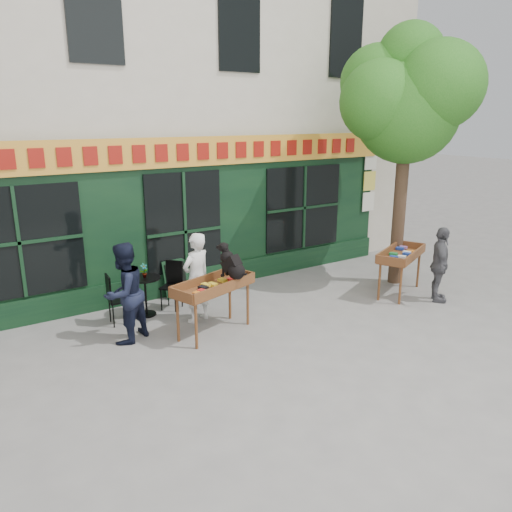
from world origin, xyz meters
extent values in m
plane|color=slate|center=(0.00, 0.00, 0.00)|extent=(80.00, 80.00, 0.00)
cube|color=beige|center=(0.00, 6.00, 5.00)|extent=(14.00, 7.00, 10.00)
cube|color=black|center=(0.00, 2.42, 1.60)|extent=(11.00, 0.16, 3.20)
cube|color=gold|center=(0.00, 2.30, 3.00)|extent=(11.00, 0.06, 0.60)
cube|color=#9C170E|center=(0.00, 2.26, 3.00)|extent=(9.60, 0.03, 0.34)
cube|color=black|center=(0.00, 2.32, 0.25)|extent=(11.00, 0.10, 0.50)
cube|color=black|center=(0.00, 2.32, 1.35)|extent=(1.70, 0.05, 2.50)
cube|color=black|center=(-3.20, 2.32, 1.55)|extent=(2.20, 0.05, 2.00)
cube|color=black|center=(3.20, 2.32, 1.55)|extent=(2.20, 0.05, 2.00)
cube|color=silver|center=(5.40, 2.30, 1.50)|extent=(0.42, 0.02, 0.50)
cube|color=#E5D14C|center=(5.40, 2.30, 2.05)|extent=(0.42, 0.02, 0.50)
cube|color=silver|center=(5.40, 2.30, 2.60)|extent=(0.42, 0.02, 0.50)
cylinder|color=#382619|center=(4.30, 0.30, 1.80)|extent=(0.28, 0.28, 3.60)
sphere|color=#185C15|center=(4.30, 0.30, 3.80)|extent=(2.20, 2.20, 2.20)
sphere|color=#185C15|center=(5.00, 0.60, 4.10)|extent=(1.80, 1.80, 1.80)
sphere|color=#185C15|center=(3.70, 0.50, 4.00)|extent=(1.70, 1.70, 1.70)
sphere|color=#185C15|center=(4.50, -0.30, 4.30)|extent=(1.80, 1.80, 1.80)
sphere|color=#185C15|center=(4.00, 0.90, 4.40)|extent=(1.60, 1.60, 1.60)
sphere|color=#185C15|center=(4.40, 0.40, 4.90)|extent=(1.40, 1.40, 1.40)
cylinder|color=brown|center=(-1.08, -0.28, 0.40)|extent=(0.05, 0.05, 0.80)
cylinder|color=brown|center=(0.16, 0.10, 0.40)|extent=(0.05, 0.05, 0.80)
cylinder|color=brown|center=(-1.21, 0.14, 0.40)|extent=(0.05, 0.05, 0.80)
cylinder|color=brown|center=(0.03, 0.52, 0.40)|extent=(0.05, 0.05, 0.80)
cube|color=brown|center=(-0.53, 0.12, 0.82)|extent=(1.60, 1.00, 0.05)
cube|color=brown|center=(-0.44, -0.16, 0.90)|extent=(1.45, 0.48, 0.18)
cube|color=brown|center=(-0.61, 0.40, 0.90)|extent=(1.45, 0.48, 0.18)
cube|color=brown|center=(-0.53, 0.12, 0.88)|extent=(1.36, 0.77, 0.06)
imported|color=white|center=(-0.53, 0.77, 0.84)|extent=(0.71, 0.57, 1.68)
cylinder|color=brown|center=(3.28, -0.74, 0.40)|extent=(0.05, 0.05, 0.80)
cylinder|color=brown|center=(4.47, -0.22, 0.40)|extent=(0.05, 0.05, 0.80)
cylinder|color=brown|center=(3.11, -0.34, 0.40)|extent=(0.05, 0.05, 0.80)
cylinder|color=brown|center=(4.30, 0.19, 0.40)|extent=(0.05, 0.05, 0.80)
cube|color=brown|center=(3.79, -0.28, 0.82)|extent=(1.61, 1.14, 0.05)
cube|color=brown|center=(3.91, -0.54, 0.90)|extent=(1.39, 0.64, 0.18)
cube|color=brown|center=(3.67, -0.01, 0.90)|extent=(1.39, 0.64, 0.18)
cube|color=brown|center=(3.79, -0.28, 0.88)|extent=(1.35, 0.89, 0.06)
imported|color=#525257|center=(4.09, -1.03, 0.78)|extent=(0.92, 0.91, 1.56)
cylinder|color=black|center=(-1.23, 1.55, 0.02)|extent=(0.36, 0.36, 0.03)
cylinder|color=black|center=(-1.23, 1.55, 0.38)|extent=(0.04, 0.04, 0.72)
cylinder|color=black|center=(-1.23, 1.55, 0.75)|extent=(0.60, 0.60, 0.03)
cube|color=black|center=(-1.78, 1.45, 0.45)|extent=(0.39, 0.39, 0.03)
cube|color=black|center=(-1.95, 1.46, 0.70)|extent=(0.07, 0.36, 0.50)
cylinder|color=black|center=(-1.64, 1.28, 0.22)|extent=(0.02, 0.02, 0.44)
cylinder|color=black|center=(-1.61, 1.58, 0.22)|extent=(0.02, 0.02, 0.44)
cylinder|color=black|center=(-1.94, 1.31, 0.22)|extent=(0.02, 0.02, 0.44)
cylinder|color=black|center=(-1.91, 1.61, 0.22)|extent=(0.02, 0.02, 0.44)
cube|color=black|center=(-0.68, 1.60, 0.45)|extent=(0.51, 0.51, 0.03)
cube|color=black|center=(-0.55, 1.70, 0.70)|extent=(0.25, 0.30, 0.50)
cylinder|color=black|center=(-0.89, 1.62, 0.22)|extent=(0.02, 0.02, 0.44)
cylinder|color=black|center=(-0.70, 1.39, 0.22)|extent=(0.02, 0.02, 0.44)
cylinder|color=black|center=(-0.66, 1.81, 0.22)|extent=(0.02, 0.02, 0.44)
cylinder|color=black|center=(-0.47, 1.58, 0.22)|extent=(0.02, 0.02, 0.44)
imported|color=gray|center=(-1.23, 1.55, 0.90)|extent=(0.16, 0.12, 0.27)
imported|color=black|center=(-1.93, 0.65, 0.86)|extent=(1.04, 0.97, 1.71)
cube|color=black|center=(-0.30, 2.20, 0.40)|extent=(0.58, 0.25, 0.79)
cube|color=black|center=(-0.30, 2.18, 0.40)|extent=(0.48, 0.22, 0.65)
camera|label=1|loc=(-4.41, -7.08, 3.68)|focal=35.00mm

